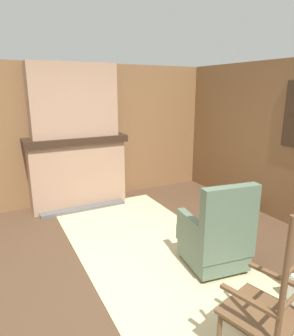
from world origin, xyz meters
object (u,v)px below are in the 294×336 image
Objects in this scene: firewood_stack at (235,208)px; oil_lamp_vase at (39,133)px; decorative_plate_on_mantel at (79,127)px; armchair at (216,238)px; rocking_chair at (266,317)px; storage_case at (103,129)px.

oil_lamp_vase is (-1.57, -2.70, 1.20)m from firewood_stack.
firewood_stack is at bearing 52.46° from decorative_plate_on_mantel.
armchair is 0.80× the size of rocking_chair.
firewood_stack is 1.84× the size of storage_case.
armchair is at bearing 7.32° from storage_case.
rocking_chair is 3.95m from oil_lamp_vase.
armchair is 3.75× the size of decorative_plate_on_mantel.
firewood_stack is 2.89m from decorative_plate_on_mantel.
decorative_plate_on_mantel is at bearing 91.81° from oil_lamp_vase.
armchair is 2.80m from storage_case.
oil_lamp_vase reaches higher than rocking_chair.
firewood_stack is (-1.06, 1.31, -0.28)m from armchair.
decorative_plate_on_mantel is (-1.59, -2.07, 1.24)m from firewood_stack.
armchair is 2.38× the size of firewood_stack.
oil_lamp_vase is at bearing -88.19° from decorative_plate_on_mantel.
storage_case is (-2.63, -0.34, 0.90)m from armchair.
armchair is 3.11m from oil_lamp_vase.
rocking_chair is (1.13, -0.51, 0.06)m from armchair.
decorative_plate_on_mantel reaches higher than oil_lamp_vase.
firewood_stack is at bearing -42.59° from armchair.
firewood_stack is (-2.19, 1.81, -0.34)m from rocking_chair.
decorative_plate_on_mantel is (-0.02, -0.42, 0.06)m from storage_case.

